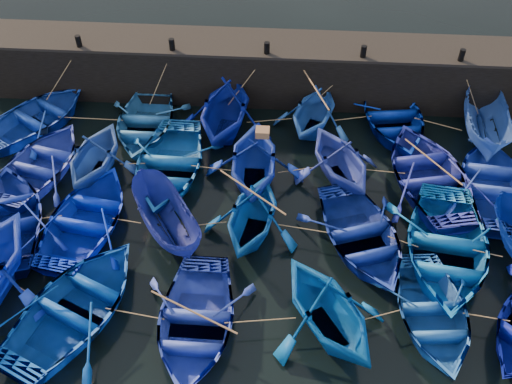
# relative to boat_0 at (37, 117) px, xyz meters

# --- Properties ---
(ground) EXTENTS (120.00, 120.00, 0.00)m
(ground) POSITION_rel_boat_0_xyz_m (9.62, -7.31, -0.52)
(ground) COLOR black
(ground) RESTS_ON ground
(quay_wall) EXTENTS (26.00, 2.50, 2.50)m
(quay_wall) POSITION_rel_boat_0_xyz_m (9.62, 3.19, 0.73)
(quay_wall) COLOR black
(quay_wall) RESTS_ON ground
(quay_top) EXTENTS (26.00, 2.50, 0.12)m
(quay_top) POSITION_rel_boat_0_xyz_m (9.62, 3.19, 2.04)
(quay_top) COLOR black
(quay_top) RESTS_ON quay_wall
(bollard_0) EXTENTS (0.24, 0.24, 0.50)m
(bollard_0) POSITION_rel_boat_0_xyz_m (1.62, 2.29, 2.35)
(bollard_0) COLOR black
(bollard_0) RESTS_ON quay_top
(bollard_1) EXTENTS (0.24, 0.24, 0.50)m
(bollard_1) POSITION_rel_boat_0_xyz_m (5.62, 2.29, 2.35)
(bollard_1) COLOR black
(bollard_1) RESTS_ON quay_top
(bollard_2) EXTENTS (0.24, 0.24, 0.50)m
(bollard_2) POSITION_rel_boat_0_xyz_m (9.62, 2.29, 2.35)
(bollard_2) COLOR black
(bollard_2) RESTS_ON quay_top
(bollard_3) EXTENTS (0.24, 0.24, 0.50)m
(bollard_3) POSITION_rel_boat_0_xyz_m (13.62, 2.29, 2.35)
(bollard_3) COLOR black
(bollard_3) RESTS_ON quay_top
(bollard_4) EXTENTS (0.24, 0.24, 0.50)m
(bollard_4) POSITION_rel_boat_0_xyz_m (17.62, 2.29, 2.35)
(bollard_4) COLOR black
(bollard_4) RESTS_ON quay_top
(boat_0) EXTENTS (5.76, 6.21, 1.05)m
(boat_0) POSITION_rel_boat_0_xyz_m (0.00, 0.00, 0.00)
(boat_0) COLOR navy
(boat_0) RESTS_ON ground
(boat_1) EXTENTS (3.54, 4.94, 1.02)m
(boat_1) POSITION_rel_boat_0_xyz_m (4.60, -0.03, -0.01)
(boat_1) COLOR #215E98
(boat_1) RESTS_ON ground
(boat_2) EXTENTS (4.53, 5.11, 2.47)m
(boat_2) POSITION_rel_boat_0_xyz_m (8.02, 0.19, 0.71)
(boat_2) COLOR navy
(boat_2) RESTS_ON ground
(boat_3) EXTENTS (4.37, 4.71, 2.04)m
(boat_3) POSITION_rel_boat_0_xyz_m (11.70, 0.59, 0.50)
(boat_3) COLOR blue
(boat_3) RESTS_ON ground
(boat_4) EXTENTS (4.46, 5.69, 1.07)m
(boat_4) POSITION_rel_boat_0_xyz_m (15.07, 1.01, 0.01)
(boat_4) COLOR #001D8C
(boat_4) RESTS_ON ground
(boat_5) EXTENTS (2.25, 4.86, 1.82)m
(boat_5) POSITION_rel_boat_0_xyz_m (18.73, 0.28, 0.39)
(boat_5) COLOR #2C52A9
(boat_5) RESTS_ON ground
(boat_6) EXTENTS (4.57, 5.60, 1.02)m
(boat_6) POSITION_rel_boat_0_xyz_m (1.17, -2.94, -0.02)
(boat_6) COLOR #2134AF
(boat_6) RESTS_ON ground
(boat_7) EXTENTS (3.77, 4.22, 2.01)m
(boat_7) POSITION_rel_boat_0_xyz_m (3.35, -2.78, 0.48)
(boat_7) COLOR #204692
(boat_7) RESTS_ON ground
(boat_8) EXTENTS (3.96, 5.46, 1.12)m
(boat_8) POSITION_rel_boat_0_xyz_m (6.11, -2.68, 0.03)
(boat_8) COLOR #135AB6
(boat_8) RESTS_ON ground
(boat_9) EXTENTS (3.93, 4.52, 2.32)m
(boat_9) POSITION_rel_boat_0_xyz_m (9.46, -2.84, 0.63)
(boat_9) COLOR #102A9D
(boat_9) RESTS_ON ground
(boat_10) EXTENTS (4.77, 5.05, 2.10)m
(boat_10) POSITION_rel_boat_0_xyz_m (12.69, -2.43, 0.53)
(boat_10) COLOR #24369B
(boat_10) RESTS_ON ground
(boat_11) EXTENTS (5.25, 6.49, 1.19)m
(boat_11) POSITION_rel_boat_0_xyz_m (16.08, -2.55, 0.07)
(boat_11) COLOR navy
(boat_11) RESTS_ON ground
(boat_12) EXTENTS (4.28, 5.60, 1.08)m
(boat_12) POSITION_rel_boat_0_xyz_m (18.44, -2.84, 0.02)
(boat_12) COLOR #1F3BBE
(boat_12) RESTS_ON ground
(boat_13) EXTENTS (5.48, 6.37, 1.11)m
(boat_13) POSITION_rel_boat_0_xyz_m (1.02, -5.88, 0.03)
(boat_13) COLOR navy
(boat_13) RESTS_ON ground
(boat_14) EXTENTS (4.40, 5.61, 1.06)m
(boat_14) POSITION_rel_boat_0_xyz_m (3.79, -5.64, 0.01)
(boat_14) COLOR #031DD1
(boat_14) RESTS_ON ground
(boat_15) EXTENTS (3.61, 4.30, 1.60)m
(boat_15) POSITION_rel_boat_0_xyz_m (6.63, -5.79, 0.28)
(boat_15) COLOR navy
(boat_15) RESTS_ON ground
(boat_16) EXTENTS (3.99, 4.42, 2.04)m
(boat_16) POSITION_rel_boat_0_xyz_m (9.59, -5.52, 0.50)
(boat_16) COLOR #064593
(boat_16) RESTS_ON ground
(boat_17) EXTENTS (5.02, 5.90, 1.04)m
(boat_17) POSITION_rel_boat_0_xyz_m (13.32, -5.80, -0.00)
(boat_17) COLOR navy
(boat_17) RESTS_ON ground
(boat_18) EXTENTS (4.89, 6.29, 1.20)m
(boat_18) POSITION_rel_boat_0_xyz_m (16.09, -6.20, 0.07)
(boat_18) COLOR #0959B9
(boat_18) RESTS_ON ground
(boat_21) EXTENTS (5.73, 6.50, 1.12)m
(boat_21) POSITION_rel_boat_0_xyz_m (4.51, -9.33, 0.04)
(boat_21) COLOR #033897
(boat_21) RESTS_ON ground
(boat_22) EXTENTS (3.50, 4.88, 1.01)m
(boat_22) POSITION_rel_boat_0_xyz_m (8.17, -9.59, -0.02)
(boat_22) COLOR blue
(boat_22) RESTS_ON ground
(boat_23) EXTENTS (5.31, 5.49, 2.21)m
(boat_23) POSITION_rel_boat_0_xyz_m (12.07, -9.26, 0.58)
(boat_23) COLOR #034EA7
(boat_23) RESTS_ON ground
(boat_24) EXTENTS (3.64, 4.78, 0.93)m
(boat_24) POSITION_rel_boat_0_xyz_m (15.29, -8.73, -0.06)
(boat_24) COLOR #1954B3
(boat_24) RESTS_ON ground
(wooden_crate) EXTENTS (0.49, 0.45, 0.27)m
(wooden_crate) POSITION_rel_boat_0_xyz_m (9.76, -2.84, 1.93)
(wooden_crate) COLOR #8D613D
(wooden_crate) RESTS_ON boat_9
(mooring_ropes) EXTENTS (18.77, 11.83, 2.10)m
(mooring_ropes) POSITION_rel_boat_0_xyz_m (9.76, -2.14, 0.37)
(mooring_ropes) COLOR tan
(mooring_ropes) RESTS_ON ground
(loose_oars) EXTENTS (10.17, 12.26, 1.09)m
(loose_oars) POSITION_rel_boat_0_xyz_m (11.38, -4.27, 1.08)
(loose_oars) COLOR #99724C
(loose_oars) RESTS_ON ground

